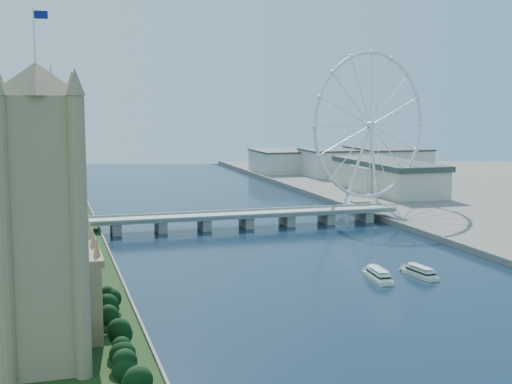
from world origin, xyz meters
name	(u,v)px	position (x,y,z in m)	size (l,w,h in m)	color
tree_row	(121,359)	(-113.00, 42.00, 8.48)	(7.42, 151.42, 18.38)	black
victoria_tower	(41,208)	(-135.00, 55.00, 54.49)	(28.16, 28.16, 112.00)	tan
parliament_range	(60,248)	(-128.00, 170.00, 18.48)	(24.00, 200.00, 70.00)	tan
big_ben	(53,136)	(-128.00, 278.00, 66.57)	(20.02, 20.02, 110.00)	tan
westminster_bridge	(246,218)	(0.00, 300.00, 6.63)	(220.00, 22.00, 9.50)	gray
london_eye	(370,126)	(119.98, 355.08, 67.52)	(113.60, 39.12, 124.30)	silver
county_hall	(387,194)	(175.00, 430.00, 0.00)	(54.00, 144.00, 35.00)	beige
city_skyline	(215,168)	(39.22, 560.08, 16.96)	(505.00, 280.00, 32.00)	beige
tour_boat_near	(378,280)	(21.82, 138.42, 0.00)	(7.08, 27.80, 6.12)	#E1ECC5
tour_boat_far	(420,277)	(45.01, 138.43, 0.00)	(6.66, 26.24, 5.76)	beige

